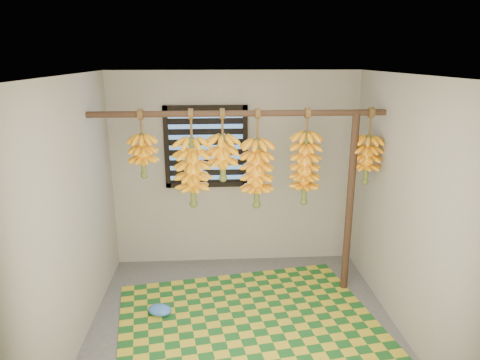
{
  "coord_description": "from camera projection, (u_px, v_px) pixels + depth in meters",
  "views": [
    {
      "loc": [
        -0.26,
        -3.58,
        2.55
      ],
      "look_at": [
        0.0,
        0.55,
        1.35
      ],
      "focal_mm": 32.0,
      "sensor_mm": 36.0,
      "label": 1
    }
  ],
  "objects": [
    {
      "name": "wall_back",
      "position": [
        235.0,
        170.0,
        5.27
      ],
      "size": [
        3.0,
        0.01,
        2.4
      ],
      "primitive_type": "cube",
      "color": "gray",
      "rests_on": "floor"
    },
    {
      "name": "banana_bunch_d",
      "position": [
        257.0,
        173.0,
        4.46
      ],
      "size": [
        0.33,
        0.33,
        1.04
      ],
      "color": "brown",
      "rests_on": "hanging_pole"
    },
    {
      "name": "wall_right",
      "position": [
        407.0,
        209.0,
        3.92
      ],
      "size": [
        0.01,
        3.0,
        2.4
      ],
      "primitive_type": "cube",
      "color": "gray",
      "rests_on": "floor"
    },
    {
      "name": "banana_bunch_a",
      "position": [
        143.0,
        156.0,
        4.33
      ],
      "size": [
        0.29,
        0.29,
        0.69
      ],
      "color": "brown",
      "rests_on": "hanging_pole"
    },
    {
      "name": "banana_bunch_b",
      "position": [
        193.0,
        172.0,
        4.41
      ],
      "size": [
        0.36,
        0.36,
        1.01
      ],
      "color": "brown",
      "rests_on": "hanging_pole"
    },
    {
      "name": "woven_mat",
      "position": [
        249.0,
        324.0,
        4.23
      ],
      "size": [
        2.8,
        2.39,
        0.01
      ],
      "primitive_type": "cube",
      "rotation": [
        0.0,
        0.0,
        0.16
      ],
      "color": "#18541F",
      "rests_on": "floor"
    },
    {
      "name": "floor",
      "position": [
        244.0,
        329.0,
        4.16
      ],
      "size": [
        3.0,
        3.0,
        0.01
      ],
      "primitive_type": "cube",
      "color": "#4F4F4F",
      "rests_on": "ground"
    },
    {
      "name": "hanging_pole",
      "position": [
        239.0,
        113.0,
        4.27
      ],
      "size": [
        3.0,
        0.06,
        0.06
      ],
      "primitive_type": "cylinder",
      "rotation": [
        0.0,
        1.57,
        0.0
      ],
      "color": "#42291B",
      "rests_on": "wall_left"
    },
    {
      "name": "banana_bunch_e",
      "position": [
        305.0,
        168.0,
        4.47
      ],
      "size": [
        0.31,
        0.31,
        1.02
      ],
      "color": "brown",
      "rests_on": "hanging_pole"
    },
    {
      "name": "window",
      "position": [
        206.0,
        147.0,
        5.13
      ],
      "size": [
        1.0,
        0.04,
        1.0
      ],
      "color": "black",
      "rests_on": "wall_back"
    },
    {
      "name": "banana_bunch_c",
      "position": [
        223.0,
        157.0,
        4.39
      ],
      "size": [
        0.31,
        0.31,
        0.74
      ],
      "color": "brown",
      "rests_on": "hanging_pole"
    },
    {
      "name": "ceiling",
      "position": [
        244.0,
        75.0,
        3.49
      ],
      "size": [
        3.0,
        3.0,
        0.01
      ],
      "primitive_type": "cube",
      "color": "silver",
      "rests_on": "wall_back"
    },
    {
      "name": "support_post",
      "position": [
        350.0,
        205.0,
        4.62
      ],
      "size": [
        0.08,
        0.08,
        2.0
      ],
      "primitive_type": "cylinder",
      "color": "#42291B",
      "rests_on": "floor"
    },
    {
      "name": "banana_bunch_f",
      "position": [
        367.0,
        159.0,
        4.49
      ],
      "size": [
        0.3,
        0.3,
        0.8
      ],
      "color": "brown",
      "rests_on": "hanging_pole"
    },
    {
      "name": "plastic_bag",
      "position": [
        160.0,
        310.0,
        4.36
      ],
      "size": [
        0.3,
        0.25,
        0.1
      ],
      "primitive_type": "ellipsoid",
      "rotation": [
        0.0,
        0.0,
        -0.34
      ],
      "color": "blue",
      "rests_on": "woven_mat"
    },
    {
      "name": "wall_left",
      "position": [
        72.0,
        217.0,
        3.73
      ],
      "size": [
        0.01,
        3.0,
        2.4
      ],
      "primitive_type": "cube",
      "color": "gray",
      "rests_on": "floor"
    }
  ]
}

